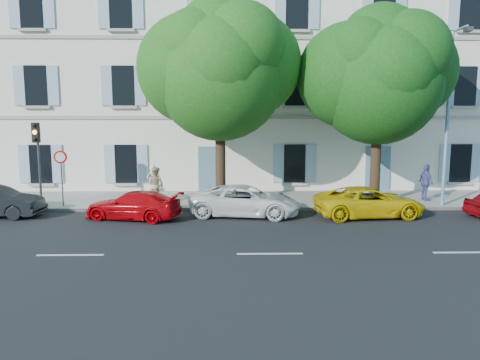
{
  "coord_description": "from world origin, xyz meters",
  "views": [
    {
      "loc": [
        -1.21,
        -17.66,
        4.23
      ],
      "look_at": [
        -0.77,
        2.0,
        1.4
      ],
      "focal_mm": 35.0,
      "sensor_mm": 36.0,
      "label": 1
    }
  ],
  "objects_px": {
    "car_yellow_supercar": "(369,202)",
    "road_sign": "(61,166)",
    "car_white_coupe": "(245,201)",
    "pedestrian_c": "(426,182)",
    "car_red_coupe": "(133,205)",
    "pedestrian_b": "(156,185)",
    "traffic_light": "(37,146)",
    "tree_right": "(379,82)",
    "street_lamp": "(450,108)",
    "tree_left": "(220,76)",
    "pedestrian_a": "(153,183)"
  },
  "relations": [
    {
      "from": "road_sign",
      "to": "pedestrian_c",
      "type": "bearing_deg",
      "value": 3.1
    },
    {
      "from": "tree_right",
      "to": "pedestrian_b",
      "type": "xyz_separation_m",
      "value": [
        -9.87,
        0.41,
        -4.56
      ]
    },
    {
      "from": "car_white_coupe",
      "to": "pedestrian_c",
      "type": "height_order",
      "value": "pedestrian_c"
    },
    {
      "from": "car_white_coupe",
      "to": "tree_left",
      "type": "height_order",
      "value": "tree_left"
    },
    {
      "from": "street_lamp",
      "to": "car_white_coupe",
      "type": "bearing_deg",
      "value": -172.77
    },
    {
      "from": "car_white_coupe",
      "to": "pedestrian_b",
      "type": "relative_size",
      "value": 2.72
    },
    {
      "from": "car_yellow_supercar",
      "to": "road_sign",
      "type": "height_order",
      "value": "road_sign"
    },
    {
      "from": "tree_left",
      "to": "pedestrian_c",
      "type": "height_order",
      "value": "tree_left"
    },
    {
      "from": "traffic_light",
      "to": "pedestrian_a",
      "type": "height_order",
      "value": "traffic_light"
    },
    {
      "from": "tree_left",
      "to": "pedestrian_c",
      "type": "bearing_deg",
      "value": 4.3
    },
    {
      "from": "car_yellow_supercar",
      "to": "car_red_coupe",
      "type": "bearing_deg",
      "value": 85.72
    },
    {
      "from": "road_sign",
      "to": "street_lamp",
      "type": "bearing_deg",
      "value": -1.36
    },
    {
      "from": "tree_right",
      "to": "traffic_light",
      "type": "bearing_deg",
      "value": -179.17
    },
    {
      "from": "road_sign",
      "to": "pedestrian_b",
      "type": "height_order",
      "value": "road_sign"
    },
    {
      "from": "car_yellow_supercar",
      "to": "pedestrian_b",
      "type": "distance_m",
      "value": 9.38
    },
    {
      "from": "tree_left",
      "to": "traffic_light",
      "type": "xyz_separation_m",
      "value": [
        -7.92,
        -0.29,
        -3.02
      ]
    },
    {
      "from": "car_yellow_supercar",
      "to": "tree_right",
      "type": "distance_m",
      "value": 5.35
    },
    {
      "from": "car_red_coupe",
      "to": "traffic_light",
      "type": "relative_size",
      "value": 1.06
    },
    {
      "from": "pedestrian_a",
      "to": "pedestrian_b",
      "type": "distance_m",
      "value": 0.64
    },
    {
      "from": "car_white_coupe",
      "to": "pedestrian_a",
      "type": "bearing_deg",
      "value": 66.71
    },
    {
      "from": "road_sign",
      "to": "pedestrian_c",
      "type": "relative_size",
      "value": 1.43
    },
    {
      "from": "pedestrian_c",
      "to": "car_yellow_supercar",
      "type": "bearing_deg",
      "value": 118.96
    },
    {
      "from": "car_red_coupe",
      "to": "car_yellow_supercar",
      "type": "height_order",
      "value": "car_yellow_supercar"
    },
    {
      "from": "tree_left",
      "to": "pedestrian_c",
      "type": "relative_size",
      "value": 5.13
    },
    {
      "from": "car_red_coupe",
      "to": "pedestrian_b",
      "type": "distance_m",
      "value": 2.62
    },
    {
      "from": "tree_right",
      "to": "street_lamp",
      "type": "height_order",
      "value": "tree_right"
    },
    {
      "from": "car_yellow_supercar",
      "to": "pedestrian_b",
      "type": "relative_size",
      "value": 2.66
    },
    {
      "from": "traffic_light",
      "to": "road_sign",
      "type": "xyz_separation_m",
      "value": [
        0.94,
        0.11,
        -0.89
      ]
    },
    {
      "from": "tree_right",
      "to": "street_lamp",
      "type": "xyz_separation_m",
      "value": [
        2.95,
        -0.5,
        -1.12
      ]
    },
    {
      "from": "car_white_coupe",
      "to": "road_sign",
      "type": "relative_size",
      "value": 1.86
    },
    {
      "from": "tree_right",
      "to": "road_sign",
      "type": "distance_m",
      "value": 14.37
    },
    {
      "from": "pedestrian_a",
      "to": "pedestrian_c",
      "type": "bearing_deg",
      "value": 140.19
    },
    {
      "from": "car_white_coupe",
      "to": "pedestrian_c",
      "type": "relative_size",
      "value": 2.65
    },
    {
      "from": "car_red_coupe",
      "to": "tree_right",
      "type": "bearing_deg",
      "value": 116.17
    },
    {
      "from": "road_sign",
      "to": "pedestrian_c",
      "type": "distance_m",
      "value": 16.62
    },
    {
      "from": "car_white_coupe",
      "to": "pedestrian_a",
      "type": "height_order",
      "value": "pedestrian_a"
    },
    {
      "from": "car_red_coupe",
      "to": "pedestrian_a",
      "type": "xyz_separation_m",
      "value": [
        0.28,
        3.13,
        0.43
      ]
    },
    {
      "from": "traffic_light",
      "to": "car_red_coupe",
      "type": "bearing_deg",
      "value": -23.24
    },
    {
      "from": "tree_left",
      "to": "traffic_light",
      "type": "height_order",
      "value": "tree_left"
    },
    {
      "from": "traffic_light",
      "to": "pedestrian_c",
      "type": "height_order",
      "value": "traffic_light"
    },
    {
      "from": "car_red_coupe",
      "to": "street_lamp",
      "type": "distance_m",
      "value": 13.98
    },
    {
      "from": "car_yellow_supercar",
      "to": "tree_left",
      "type": "distance_m",
      "value": 8.28
    },
    {
      "from": "tree_right",
      "to": "road_sign",
      "type": "height_order",
      "value": "tree_right"
    },
    {
      "from": "road_sign",
      "to": "car_yellow_supercar",
      "type": "bearing_deg",
      "value": -7.94
    },
    {
      "from": "tree_right",
      "to": "pedestrian_a",
      "type": "relative_size",
      "value": 4.98
    },
    {
      "from": "street_lamp",
      "to": "pedestrian_b",
      "type": "xyz_separation_m",
      "value": [
        -12.82,
        0.91,
        -3.44
      ]
    },
    {
      "from": "tree_left",
      "to": "tree_right",
      "type": "height_order",
      "value": "tree_left"
    },
    {
      "from": "pedestrian_c",
      "to": "street_lamp",
      "type": "bearing_deg",
      "value": -176.72
    },
    {
      "from": "pedestrian_b",
      "to": "car_white_coupe",
      "type": "bearing_deg",
      "value": -174.96
    },
    {
      "from": "traffic_light",
      "to": "pedestrian_c",
      "type": "relative_size",
      "value": 2.14
    }
  ]
}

